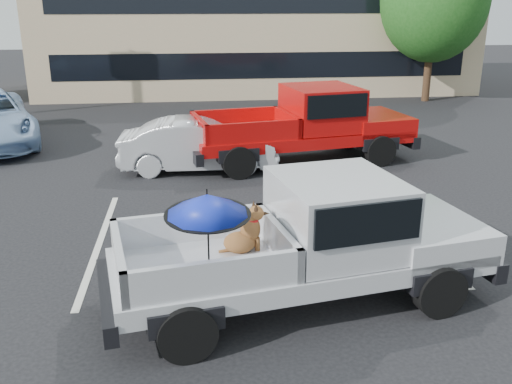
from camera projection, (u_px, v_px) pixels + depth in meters
ground at (276, 285)px, 8.98m from camera, size 90.00×90.00×0.00m
stripe_left at (100, 243)px, 10.53m from camera, size 0.12×5.00×0.01m
stripe_right at (412, 228)px, 11.18m from camera, size 0.12×5.00×0.01m
motel_building at (254, 21)px, 27.89m from camera, size 20.40×8.40×6.30m
tree_right at (435, 0)px, 23.63m from camera, size 4.46×4.46×6.78m
silver_pickup at (321, 234)px, 8.23m from camera, size 5.95×2.96×2.06m
red_pickup at (315, 121)px, 15.49m from camera, size 6.47×3.21×2.04m
silver_sedan at (199, 145)px, 14.76m from camera, size 4.12×1.57×1.34m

